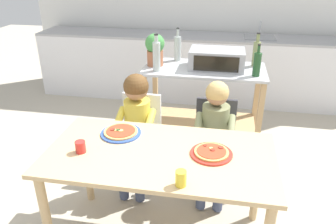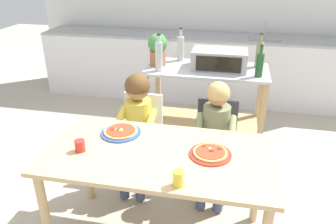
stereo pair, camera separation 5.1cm
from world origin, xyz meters
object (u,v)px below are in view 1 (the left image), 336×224
at_px(dining_table, 160,165).
at_px(dining_chair_right, 214,140).
at_px(bottle_clear_vinegar, 256,53).
at_px(child_in_yellow_shirt, 136,118).
at_px(potted_herb_plant, 155,49).
at_px(bottle_brown_beer, 157,56).
at_px(pizza_plate_red_rimmed, 211,153).
at_px(kitchen_island_cart, 203,96).
at_px(child_in_olive_shirt, 215,129).
at_px(pizza_plate_blue_rimmed, 121,132).
at_px(bottle_slim_sauce, 257,64).
at_px(dining_chair_left, 140,133).
at_px(bottle_dark_olive_oil, 178,48).
at_px(drinking_cup_yellow, 181,178).
at_px(drinking_cup_red, 80,147).
at_px(toaster_oven, 217,59).

bearing_deg(dining_table, dining_chair_right, 64.49).
bearing_deg(bottle_clear_vinegar, child_in_yellow_shirt, -137.24).
xyz_separation_m(potted_herb_plant, child_in_yellow_shirt, (-0.00, -0.77, -0.39)).
height_order(bottle_brown_beer, pizza_plate_red_rimmed, bottle_brown_beer).
xyz_separation_m(kitchen_island_cart, bottle_clear_vinegar, (0.49, 0.15, 0.43)).
bearing_deg(potted_herb_plant, dining_table, -76.62).
relative_size(potted_herb_plant, child_in_olive_shirt, 0.31).
height_order(bottle_brown_beer, pizza_plate_blue_rimmed, bottle_brown_beer).
bearing_deg(bottle_clear_vinegar, bottle_slim_sauce, -91.79).
xyz_separation_m(potted_herb_plant, pizza_plate_red_rimmed, (0.65, -1.31, -0.31)).
bearing_deg(bottle_brown_beer, pizza_plate_red_rimmed, -62.22).
relative_size(dining_table, dining_chair_left, 1.84).
relative_size(bottle_clear_vinegar, child_in_yellow_shirt, 0.32).
xyz_separation_m(bottle_dark_olive_oil, bottle_brown_beer, (-0.14, -0.38, 0.02)).
height_order(bottle_clear_vinegar, drinking_cup_yellow, bottle_clear_vinegar).
height_order(drinking_cup_yellow, drinking_cup_red, drinking_cup_yellow).
bearing_deg(child_in_olive_shirt, bottle_dark_olive_oil, 114.95).
bearing_deg(dining_chair_right, bottle_slim_sauce, 56.55).
relative_size(toaster_oven, dining_chair_left, 0.64).
bearing_deg(dining_table, bottle_clear_vinegar, 65.92).
bearing_deg(child_in_yellow_shirt, kitchen_island_cart, 56.86).
relative_size(bottle_dark_olive_oil, drinking_cup_red, 4.36).
bearing_deg(bottle_dark_olive_oil, potted_herb_plant, -133.14).
bearing_deg(bottle_slim_sauce, bottle_dark_olive_oil, 155.14).
bearing_deg(bottle_brown_beer, pizza_plate_blue_rimmed, -93.32).
relative_size(kitchen_island_cart, child_in_olive_shirt, 1.18).
distance_m(bottle_clear_vinegar, child_in_olive_shirt, 1.06).
relative_size(child_in_olive_shirt, pizza_plate_blue_rimmed, 3.51).
height_order(child_in_olive_shirt, pizza_plate_red_rimmed, child_in_olive_shirt).
height_order(bottle_slim_sauce, pizza_plate_red_rimmed, bottle_slim_sauce).
relative_size(bottle_brown_beer, child_in_yellow_shirt, 0.34).
distance_m(toaster_oven, bottle_slim_sauce, 0.40).
bearing_deg(dining_table, dining_chair_left, 115.02).
bearing_deg(bottle_brown_beer, bottle_slim_sauce, 1.12).
relative_size(bottle_dark_olive_oil, dining_chair_left, 0.42).
height_order(dining_table, child_in_yellow_shirt, child_in_yellow_shirt).
xyz_separation_m(toaster_oven, bottle_brown_beer, (-0.56, -0.18, 0.06)).
bearing_deg(child_in_yellow_shirt, pizza_plate_red_rimmed, -39.65).
bearing_deg(child_in_yellow_shirt, bottle_slim_sauce, 31.92).
bearing_deg(bottle_brown_beer, toaster_oven, 17.83).
bearing_deg(bottle_dark_olive_oil, drinking_cup_yellow, -80.63).
height_order(dining_table, drinking_cup_yellow, drinking_cup_yellow).
bearing_deg(bottle_slim_sauce, drinking_cup_yellow, -107.59).
distance_m(bottle_dark_olive_oil, dining_chair_left, 1.05).
bearing_deg(drinking_cup_red, toaster_oven, 61.01).
relative_size(bottle_dark_olive_oil, dining_chair_right, 0.42).
bearing_deg(bottle_dark_olive_oil, drinking_cup_red, -103.06).
relative_size(kitchen_island_cart, child_in_yellow_shirt, 1.15).
relative_size(dining_chair_right, drinking_cup_red, 10.38).
bearing_deg(bottle_dark_olive_oil, pizza_plate_red_rimmed, -73.26).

